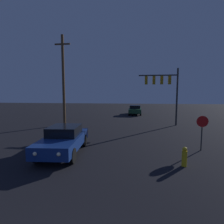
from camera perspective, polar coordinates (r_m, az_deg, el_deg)
The scene contains 6 objects.
car_near at distance 10.50m, azimuth -15.46°, elevation -8.61°, with size 2.28×4.75×1.54m.
car_far at distance 28.93m, azimuth 7.52°, elevation 0.76°, with size 2.07×4.68×1.54m.
traffic_signal_mast at distance 19.69m, azimuth 16.86°, elevation 8.20°, with size 4.17×0.30×6.10m.
stop_sign at distance 11.71m, azimuth 27.36°, elevation -4.26°, with size 0.67×0.07×2.11m.
utility_pole at distance 19.57m, azimuth -15.58°, elevation 10.18°, with size 1.66×0.28×9.51m.
fire_hydrant at distance 9.12m, azimuth 22.57°, elevation -13.34°, with size 0.24×0.24×0.93m.
Camera 1 is at (1.81, -0.99, 3.40)m, focal length 28.00 mm.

